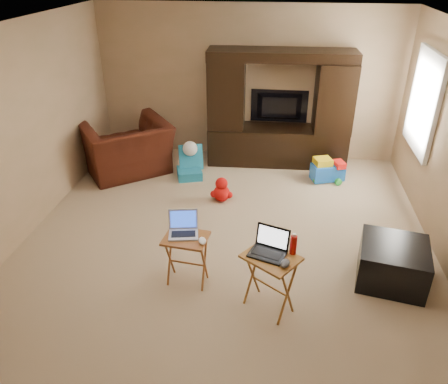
# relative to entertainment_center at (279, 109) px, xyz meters

# --- Properties ---
(floor) EXTENTS (5.50, 5.50, 0.00)m
(floor) POSITION_rel_entertainment_center_xyz_m (-0.54, -2.43, -0.93)
(floor) COLOR tan
(floor) RESTS_ON ground
(ceiling) EXTENTS (5.50, 5.50, 0.00)m
(ceiling) POSITION_rel_entertainment_center_xyz_m (-0.54, -2.43, 1.57)
(ceiling) COLOR silver
(ceiling) RESTS_ON ground
(wall_back) EXTENTS (5.00, 0.00, 5.00)m
(wall_back) POSITION_rel_entertainment_center_xyz_m (-0.54, 0.32, 0.32)
(wall_back) COLOR tan
(wall_back) RESTS_ON ground
(wall_front) EXTENTS (5.00, 0.00, 5.00)m
(wall_front) POSITION_rel_entertainment_center_xyz_m (-0.54, -5.18, 0.32)
(wall_front) COLOR tan
(wall_front) RESTS_ON ground
(wall_left) EXTENTS (0.00, 5.50, 5.50)m
(wall_left) POSITION_rel_entertainment_center_xyz_m (-3.04, -2.43, 0.32)
(wall_left) COLOR tan
(wall_left) RESTS_ON ground
(window_pane) EXTENTS (0.00, 1.20, 1.20)m
(window_pane) POSITION_rel_entertainment_center_xyz_m (1.94, -0.88, 0.47)
(window_pane) COLOR white
(window_pane) RESTS_ON ground
(window_frame) EXTENTS (0.06, 1.14, 1.34)m
(window_frame) POSITION_rel_entertainment_center_xyz_m (1.92, -0.88, 0.47)
(window_frame) COLOR white
(window_frame) RESTS_ON ground
(entertainment_center) EXTENTS (2.31, 0.67, 1.87)m
(entertainment_center) POSITION_rel_entertainment_center_xyz_m (0.00, 0.00, 0.00)
(entertainment_center) COLOR black
(entertainment_center) RESTS_ON floor
(television) EXTENTS (0.95, 0.13, 0.55)m
(television) POSITION_rel_entertainment_center_xyz_m (-0.00, 0.22, -0.04)
(television) COLOR black
(television) RESTS_ON entertainment_center
(recliner) EXTENTS (1.70, 1.67, 0.83)m
(recliner) POSITION_rel_entertainment_center_xyz_m (-2.37, -0.70, -0.52)
(recliner) COLOR #45180E
(recliner) RESTS_ON floor
(child_rocker) EXTENTS (0.49, 0.53, 0.50)m
(child_rocker) POSITION_rel_entertainment_center_xyz_m (-1.34, -0.78, -0.68)
(child_rocker) COLOR #1A7092
(child_rocker) RESTS_ON floor
(plush_toy) EXTENTS (0.33, 0.28, 0.37)m
(plush_toy) POSITION_rel_entertainment_center_xyz_m (-0.73, -1.45, -0.75)
(plush_toy) COLOR red
(plush_toy) RESTS_ON floor
(push_toy) EXTENTS (0.59, 0.50, 0.38)m
(push_toy) POSITION_rel_entertainment_center_xyz_m (0.82, -0.58, -0.74)
(push_toy) COLOR blue
(push_toy) RESTS_ON floor
(ottoman) EXTENTS (0.81, 0.81, 0.45)m
(ottoman) POSITION_rel_entertainment_center_xyz_m (1.33, -2.93, -0.71)
(ottoman) COLOR black
(ottoman) RESTS_ON floor
(tray_table_left) EXTENTS (0.48, 0.40, 0.58)m
(tray_table_left) POSITION_rel_entertainment_center_xyz_m (-0.85, -3.25, -0.64)
(tray_table_left) COLOR #985024
(tray_table_left) RESTS_ON floor
(tray_table_right) EXTENTS (0.62, 0.60, 0.64)m
(tray_table_right) POSITION_rel_entertainment_center_xyz_m (0.03, -3.53, -0.62)
(tray_table_right) COLOR #A56928
(tray_table_right) RESTS_ON floor
(laptop_left) EXTENTS (0.35, 0.31, 0.24)m
(laptop_left) POSITION_rel_entertainment_center_xyz_m (-0.88, -3.22, -0.23)
(laptop_left) COLOR #B5B6BA
(laptop_left) RESTS_ON tray_table_left
(laptop_right) EXTENTS (0.40, 0.37, 0.24)m
(laptop_right) POSITION_rel_entertainment_center_xyz_m (-0.01, -3.51, -0.18)
(laptop_right) COLOR black
(laptop_right) RESTS_ON tray_table_right
(mouse_left) EXTENTS (0.11, 0.13, 0.05)m
(mouse_left) POSITION_rel_entertainment_center_xyz_m (-0.67, -3.32, -0.33)
(mouse_left) COLOR white
(mouse_left) RESTS_ON tray_table_left
(mouse_right) EXTENTS (0.11, 0.15, 0.05)m
(mouse_right) POSITION_rel_entertainment_center_xyz_m (0.16, -3.65, -0.27)
(mouse_right) COLOR #414246
(mouse_right) RESTS_ON tray_table_right
(water_bottle) EXTENTS (0.06, 0.06, 0.20)m
(water_bottle) POSITION_rel_entertainment_center_xyz_m (0.23, -3.45, -0.20)
(water_bottle) COLOR red
(water_bottle) RESTS_ON tray_table_right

